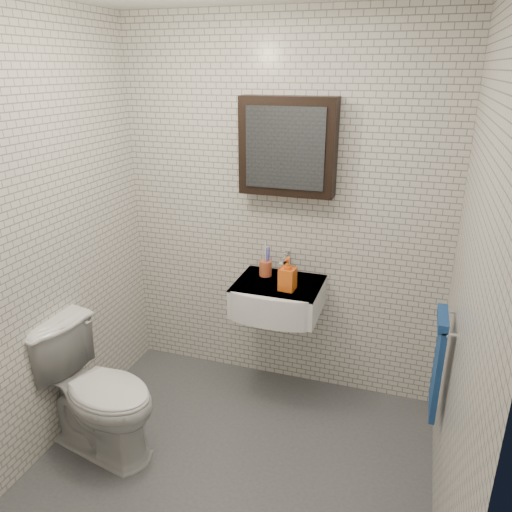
# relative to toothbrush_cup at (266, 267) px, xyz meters

# --- Properties ---
(ground) EXTENTS (2.20, 2.00, 0.01)m
(ground) POSITION_rel_toothbrush_cup_xyz_m (0.07, -0.86, -0.90)
(ground) COLOR #484A4F
(ground) RESTS_ON ground
(room_shell) EXTENTS (2.22, 2.02, 2.51)m
(room_shell) POSITION_rel_toothbrush_cup_xyz_m (0.07, -0.86, 0.56)
(room_shell) COLOR silver
(room_shell) RESTS_ON ground
(washbasin) EXTENTS (0.55, 0.50, 0.20)m
(washbasin) POSITION_rel_toothbrush_cup_xyz_m (0.12, -0.13, -0.15)
(washbasin) COLOR white
(washbasin) RESTS_ON room_shell
(faucet) EXTENTS (0.06, 0.20, 0.15)m
(faucet) POSITION_rel_toothbrush_cup_xyz_m (0.12, 0.07, 0.01)
(faucet) COLOR silver
(faucet) RESTS_ON washbasin
(mirror_cabinet) EXTENTS (0.60, 0.15, 0.60)m
(mirror_cabinet) POSITION_rel_toothbrush_cup_xyz_m (0.12, 0.06, 0.79)
(mirror_cabinet) COLOR black
(mirror_cabinet) RESTS_ON room_shell
(towel_rail) EXTENTS (0.09, 0.30, 0.58)m
(towel_rail) POSITION_rel_toothbrush_cup_xyz_m (1.11, -0.51, -0.18)
(towel_rail) COLOR silver
(towel_rail) RESTS_ON room_shell
(toothbrush_cup) EXTENTS (0.09, 0.09, 0.23)m
(toothbrush_cup) POSITION_rel_toothbrush_cup_xyz_m (0.00, 0.00, 0.00)
(toothbrush_cup) COLOR #C65731
(toothbrush_cup) RESTS_ON washbasin
(soap_bottle) EXTENTS (0.11, 0.11, 0.22)m
(soap_bottle) POSITION_rel_toothbrush_cup_xyz_m (0.20, -0.18, 0.05)
(soap_bottle) COLOR orange
(soap_bottle) RESTS_ON washbasin
(toilet) EXTENTS (0.86, 0.60, 0.80)m
(toilet) POSITION_rel_toothbrush_cup_xyz_m (-0.73, -0.93, -0.51)
(toilet) COLOR white
(toilet) RESTS_ON ground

